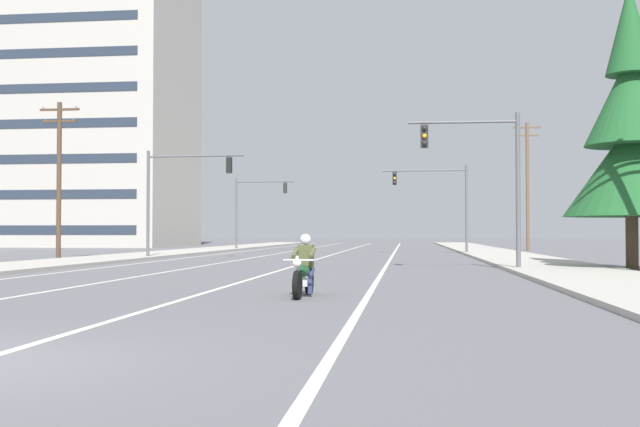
# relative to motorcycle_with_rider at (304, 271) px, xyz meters

# --- Properties ---
(lane_stripe_center) EXTENTS (0.16, 100.00, 0.01)m
(lane_stripe_center) POSITION_rel_motorcycle_with_rider_xyz_m (-2.57, 35.70, -0.58)
(lane_stripe_center) COLOR beige
(lane_stripe_center) RESTS_ON ground
(lane_stripe_left) EXTENTS (0.16, 100.00, 0.01)m
(lane_stripe_left) POSITION_rel_motorcycle_with_rider_xyz_m (-6.64, 35.70, -0.58)
(lane_stripe_left) COLOR beige
(lane_stripe_left) RESTS_ON ground
(lane_stripe_right) EXTENTS (0.16, 100.00, 0.01)m
(lane_stripe_right) POSITION_rel_motorcycle_with_rider_xyz_m (1.47, 35.70, -0.58)
(lane_stripe_right) COLOR beige
(lane_stripe_right) RESTS_ON ground
(lane_stripe_far_left) EXTENTS (0.16, 100.00, 0.01)m
(lane_stripe_far_left) POSITION_rel_motorcycle_with_rider_xyz_m (-10.43, 35.70, -0.58)
(lane_stripe_far_left) COLOR beige
(lane_stripe_far_left) RESTS_ON ground
(sidewalk_kerb_right) EXTENTS (4.40, 110.00, 0.14)m
(sidewalk_kerb_right) POSITION_rel_motorcycle_with_rider_xyz_m (8.39, 30.70, -0.52)
(sidewalk_kerb_right) COLOR #ADA89E
(sidewalk_kerb_right) RESTS_ON ground
(sidewalk_kerb_left) EXTENTS (4.40, 110.00, 0.14)m
(sidewalk_kerb_left) POSITION_rel_motorcycle_with_rider_xyz_m (-13.81, 30.70, -0.52)
(sidewalk_kerb_left) COLOR #ADA89E
(sidewalk_kerb_left) RESTS_ON ground
(motorcycle_with_rider) EXTENTS (0.70, 2.19, 1.46)m
(motorcycle_with_rider) POSITION_rel_motorcycle_with_rider_xyz_m (0.00, 0.00, 0.00)
(motorcycle_with_rider) COLOR black
(motorcycle_with_rider) RESTS_ON ground
(traffic_signal_near_right) EXTENTS (4.36, 0.42, 6.20)m
(traffic_signal_near_right) POSITION_rel_motorcycle_with_rider_xyz_m (5.50, 12.44, 3.48)
(traffic_signal_near_right) COLOR #56565B
(traffic_signal_near_right) RESTS_ON ground
(traffic_signal_near_left) EXTENTS (5.75, 0.40, 6.20)m
(traffic_signal_near_left) POSITION_rel_motorcycle_with_rider_xyz_m (-10.72, 23.84, 3.56)
(traffic_signal_near_left) COLOR #56565B
(traffic_signal_near_left) RESTS_ON ground
(traffic_signal_mid_right) EXTENTS (5.96, 0.39, 6.20)m
(traffic_signal_mid_right) POSITION_rel_motorcycle_with_rider_xyz_m (4.80, 35.18, 3.58)
(traffic_signal_mid_right) COLOR #56565B
(traffic_signal_mid_right) RESTS_ON ground
(traffic_signal_mid_left) EXTENTS (5.14, 0.37, 6.20)m
(traffic_signal_mid_left) POSITION_rel_motorcycle_with_rider_xyz_m (-10.75, 45.23, 3.53)
(traffic_signal_mid_left) COLOR #56565B
(traffic_signal_mid_left) RESTS_ON ground
(utility_pole_left_near) EXTENTS (2.28, 0.26, 8.73)m
(utility_pole_left_near) POSITION_rel_motorcycle_with_rider_xyz_m (-16.78, 21.83, 4.14)
(utility_pole_left_near) COLOR #4C3828
(utility_pole_left_near) RESTS_ON ground
(utility_pole_right_far) EXTENTS (2.21, 0.26, 10.40)m
(utility_pole_right_far) POSITION_rel_motorcycle_with_rider_xyz_m (12.11, 44.03, 4.98)
(utility_pole_right_far) COLOR brown
(utility_pole_right_far) RESTS_ON ground
(conifer_tree_right_verge_near) EXTENTS (5.19, 5.19, 11.43)m
(conifer_tree_right_verge_near) POSITION_rel_motorcycle_with_rider_xyz_m (11.16, 13.09, 4.65)
(conifer_tree_right_verge_near) COLOR #423023
(conifer_tree_right_verge_near) RESTS_ON ground
(apartment_building_far_left_block) EXTENTS (20.05, 17.16, 31.76)m
(apartment_building_far_left_block) POSITION_rel_motorcycle_with_rider_xyz_m (-31.78, 59.85, 15.30)
(apartment_building_far_left_block) COLOR #B2ADA3
(apartment_building_far_left_block) RESTS_ON ground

